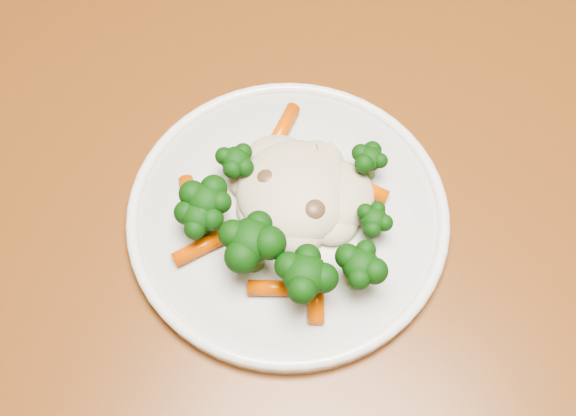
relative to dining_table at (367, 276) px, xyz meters
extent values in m
cube|color=brown|center=(0.00, 0.00, 0.07)|extent=(1.53, 1.30, 0.04)
cylinder|color=white|center=(-0.07, -0.02, 0.10)|extent=(0.26, 0.26, 0.01)
ellipsoid|color=beige|center=(-0.07, 0.00, 0.12)|extent=(0.11, 0.10, 0.04)
ellipsoid|color=black|center=(-0.13, -0.05, 0.12)|extent=(0.05, 0.05, 0.04)
ellipsoid|color=black|center=(-0.08, -0.07, 0.13)|extent=(0.06, 0.06, 0.05)
ellipsoid|color=black|center=(-0.03, -0.08, 0.13)|extent=(0.05, 0.05, 0.05)
ellipsoid|color=black|center=(0.00, -0.05, 0.12)|extent=(0.04, 0.04, 0.04)
ellipsoid|color=black|center=(0.00, -0.01, 0.12)|extent=(0.03, 0.03, 0.03)
ellipsoid|color=black|center=(-0.03, 0.04, 0.12)|extent=(0.03, 0.03, 0.03)
ellipsoid|color=black|center=(-0.12, -0.01, 0.12)|extent=(0.04, 0.04, 0.03)
ellipsoid|color=black|center=(-0.13, -0.06, 0.12)|extent=(0.04, 0.04, 0.04)
cylinder|color=#F25E05|center=(-0.11, 0.05, 0.11)|extent=(0.01, 0.05, 0.01)
cylinder|color=#F25E05|center=(-0.06, 0.03, 0.11)|extent=(0.03, 0.04, 0.01)
cylinder|color=#F25E05|center=(-0.02, 0.02, 0.11)|extent=(0.04, 0.01, 0.01)
cylinder|color=#F25E05|center=(-0.14, -0.05, 0.11)|extent=(0.04, 0.04, 0.01)
cylinder|color=#F25E05|center=(-0.12, -0.07, 0.11)|extent=(0.04, 0.05, 0.01)
cylinder|color=#F25E05|center=(-0.05, -0.08, 0.11)|extent=(0.04, 0.03, 0.01)
cylinder|color=#F25E05|center=(-0.02, -0.07, 0.11)|extent=(0.03, 0.05, 0.01)
ellipsoid|color=brown|center=(-0.07, 0.00, 0.12)|extent=(0.03, 0.03, 0.02)
ellipsoid|color=brown|center=(-0.05, -0.02, 0.12)|extent=(0.02, 0.02, 0.02)
ellipsoid|color=brown|center=(-0.09, -0.01, 0.12)|extent=(0.02, 0.02, 0.02)
cube|color=tan|center=(-0.08, 0.02, 0.12)|extent=(0.02, 0.02, 0.01)
cube|color=tan|center=(-0.06, 0.03, 0.12)|extent=(0.02, 0.02, 0.01)
camera|label=1|loc=(0.04, -0.27, 0.61)|focal=45.00mm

